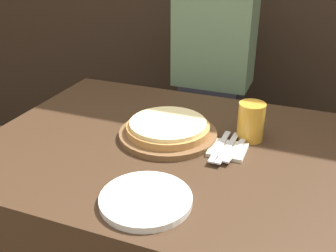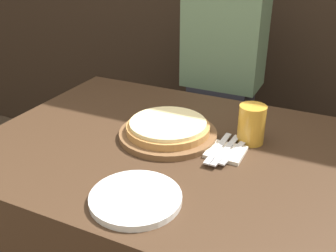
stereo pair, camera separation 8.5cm
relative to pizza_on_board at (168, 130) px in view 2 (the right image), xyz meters
name	(u,v)px [view 2 (the right image)]	position (x,y,z in m)	size (l,w,h in m)	color
dining_table	(176,232)	(0.05, -0.04, -0.38)	(1.25, 0.90, 0.70)	#3D2819
pizza_on_board	(168,130)	(0.00, 0.00, 0.00)	(0.32, 0.32, 0.06)	brown
beer_glass	(252,123)	(0.25, 0.08, 0.04)	(0.09, 0.09, 0.13)	gold
dinner_plate	(136,198)	(0.08, -0.35, -0.02)	(0.23, 0.23, 0.02)	silver
napkin_stack	(226,152)	(0.21, -0.02, -0.02)	(0.11, 0.11, 0.01)	beige
fork	(218,148)	(0.18, -0.02, -0.01)	(0.02, 0.21, 0.00)	silver
dinner_knife	(226,150)	(0.21, -0.02, -0.01)	(0.03, 0.21, 0.00)	silver
spoon	(234,151)	(0.23, -0.02, -0.01)	(0.04, 0.18, 0.00)	silver
diner_person	(221,96)	(-0.02, 0.61, -0.10)	(0.34, 0.20, 1.27)	#33333D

